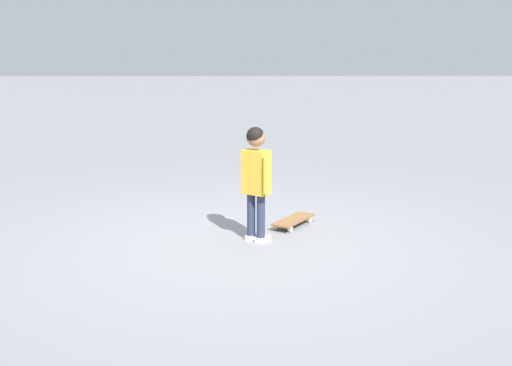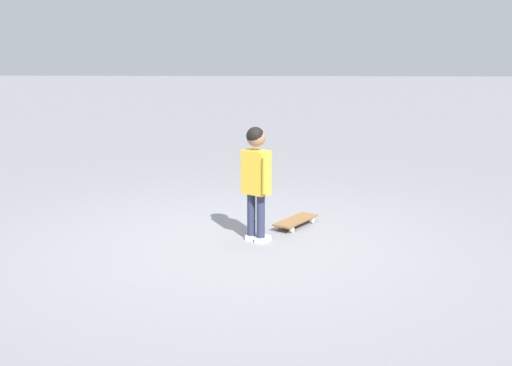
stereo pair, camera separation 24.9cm
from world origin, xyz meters
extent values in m
plane|color=gray|center=(0.00, 0.00, 0.00)|extent=(50.00, 50.00, 0.00)
cylinder|color=#2D3351|center=(0.12, -0.08, 0.24)|extent=(0.08, 0.08, 0.42)
cube|color=white|center=(0.15, -0.10, 0.03)|extent=(0.17, 0.15, 0.05)
cylinder|color=#2D3351|center=(0.06, -0.17, 0.24)|extent=(0.08, 0.08, 0.42)
cube|color=white|center=(0.08, -0.19, 0.03)|extent=(0.17, 0.15, 0.05)
cube|color=gold|center=(0.09, -0.13, 0.65)|extent=(0.26, 0.28, 0.40)
cylinder|color=gold|center=(0.26, -0.06, 0.65)|extent=(0.06, 0.06, 0.32)
cylinder|color=gold|center=(-0.05, -0.21, 0.65)|extent=(0.06, 0.06, 0.32)
sphere|color=#9E7051|center=(0.09, -0.13, 0.96)|extent=(0.17, 0.17, 0.17)
sphere|color=black|center=(0.08, -0.12, 0.98)|extent=(0.16, 0.16, 0.16)
cube|color=olive|center=(0.59, -0.51, 0.07)|extent=(0.58, 0.47, 0.02)
cube|color=#B7B7BC|center=(0.75, -0.61, 0.05)|extent=(0.08, 0.11, 0.02)
cube|color=#B7B7BC|center=(0.42, -0.40, 0.05)|extent=(0.08, 0.11, 0.02)
cylinder|color=beige|center=(0.79, -0.55, 0.03)|extent=(0.06, 0.06, 0.06)
cylinder|color=beige|center=(0.71, -0.68, 0.03)|extent=(0.06, 0.06, 0.06)
cylinder|color=beige|center=(0.46, -0.34, 0.03)|extent=(0.06, 0.06, 0.06)
cylinder|color=beige|center=(0.38, -0.46, 0.03)|extent=(0.06, 0.06, 0.06)
camera|label=1|loc=(-5.77, -0.04, 1.86)|focal=46.77mm
camera|label=2|loc=(-5.77, -0.29, 1.86)|focal=46.77mm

